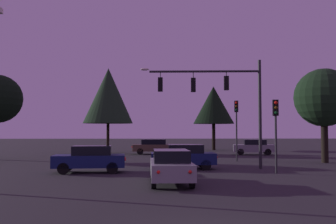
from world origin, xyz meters
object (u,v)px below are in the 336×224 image
traffic_light_corner_left (276,121)px  tree_right_cluster (108,96)px  tree_left_far (214,105)px  car_nearside_lane (171,166)px  car_far_lane (254,147)px  traffic_light_corner_right (236,118)px  car_crossing_left (90,159)px  car_crossing_right (184,156)px  tree_behind_sign (324,98)px  traffic_signal_mast_arm (220,93)px  car_parked_lot (154,146)px

traffic_light_corner_left → tree_right_cluster: (-11.68, 19.05, 3.18)m
traffic_light_corner_left → tree_left_far: 25.75m
traffic_light_corner_left → tree_right_cluster: 22.57m
car_nearside_lane → tree_right_cluster: bearing=103.9°
traffic_light_corner_left → car_far_lane: (3.12, 16.34, -2.12)m
traffic_light_corner_left → car_far_lane: traffic_light_corner_left is taller
traffic_light_corner_right → car_crossing_left: 12.94m
car_nearside_lane → tree_left_far: 30.48m
car_crossing_right → tree_left_far: bearing=76.5°
tree_left_far → tree_behind_sign: bearing=-74.0°
car_nearside_lane → tree_behind_sign: tree_behind_sign is taller
car_crossing_right → car_far_lane: same height
traffic_light_corner_right → tree_right_cluster: 15.70m
traffic_light_corner_right → traffic_signal_mast_arm: bearing=-111.7°
tree_right_cluster → traffic_signal_mast_arm: bearing=-60.8°
traffic_light_corner_left → car_crossing_left: 10.67m
traffic_light_corner_left → tree_right_cluster: tree_right_cluster is taller
car_crossing_left → car_far_lane: size_ratio=0.99×
traffic_signal_mast_arm → tree_behind_sign: bearing=25.6°
traffic_signal_mast_arm → car_far_lane: (5.73, 13.52, -3.97)m
traffic_light_corner_right → car_parked_lot: traffic_light_corner_right is taller
car_parked_lot → tree_behind_sign: size_ratio=0.67×
traffic_signal_mast_arm → car_far_lane: 15.21m
traffic_light_corner_right → tree_behind_sign: size_ratio=0.67×
car_nearside_lane → car_crossing_right: (1.08, 6.47, -0.00)m
car_far_lane → car_parked_lot: size_ratio=0.89×
traffic_light_corner_right → tree_right_cluster: (-11.37, 10.47, 2.76)m
car_nearside_lane → car_crossing_right: size_ratio=1.12×
traffic_light_corner_left → car_crossing_left: bearing=175.0°
tree_left_far → traffic_light_corner_left: bearing=-91.3°
car_nearside_lane → tree_right_cluster: size_ratio=0.50×
car_nearside_lane → tree_behind_sign: 16.53m
traffic_signal_mast_arm → tree_behind_sign: 9.47m
car_crossing_right → tree_behind_sign: 12.33m
traffic_light_corner_left → car_nearside_lane: traffic_light_corner_left is taller
car_far_lane → tree_right_cluster: (-14.81, 2.71, 5.31)m
traffic_light_corner_right → car_far_lane: traffic_light_corner_right is taller
tree_left_far → tree_right_cluster: tree_right_cluster is taller
tree_left_far → tree_right_cluster: 13.91m
car_crossing_left → tree_left_far: (11.00, 24.70, 4.79)m
tree_behind_sign → car_nearside_lane: bearing=-138.2°
car_crossing_left → tree_left_far: size_ratio=0.53×
car_far_lane → car_parked_lot: (-9.93, 1.34, 0.00)m
traffic_light_corner_left → tree_behind_sign: (5.93, 6.90, 1.92)m
traffic_light_corner_left → tree_behind_sign: bearing=49.3°
traffic_light_corner_right → car_parked_lot: bearing=125.5°
car_crossing_left → traffic_light_corner_right: bearing=37.2°
traffic_light_corner_left → car_parked_lot: (-6.80, 17.68, -2.12)m
tree_behind_sign → tree_left_far: 19.46m
traffic_light_corner_right → car_parked_lot: (-6.49, 9.10, -2.55)m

